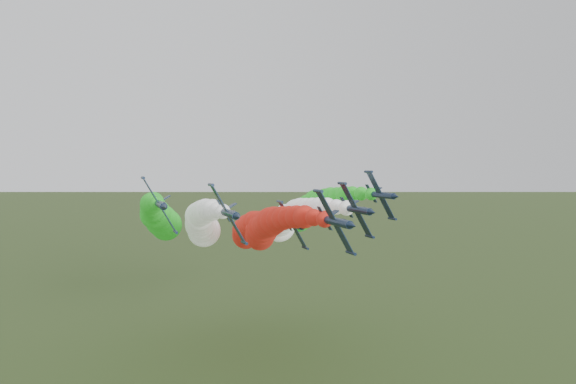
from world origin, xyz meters
name	(u,v)px	position (x,y,z in m)	size (l,w,h in m)	color
jet_lead	(266,229)	(13.95, 41.17, 34.16)	(16.02, 78.20, 18.90)	#111E35
jet_inner_left	(202,223)	(1.47, 51.81, 34.73)	(16.61, 78.78, 19.48)	#111E35
jet_inner_right	(286,221)	(22.80, 52.97, 34.54)	(16.06, 78.24, 18.94)	#111E35
jet_outer_left	(160,218)	(-7.06, 63.03, 35.29)	(16.59, 78.77, 19.47)	#111E35
jet_outer_right	(307,210)	(32.74, 63.76, 36.07)	(16.56, 78.73, 19.43)	#111E35
jet_trail	(249,229)	(17.33, 67.87, 30.92)	(16.38, 78.56, 19.26)	#111E35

